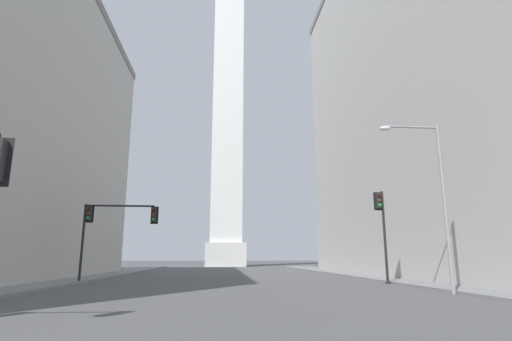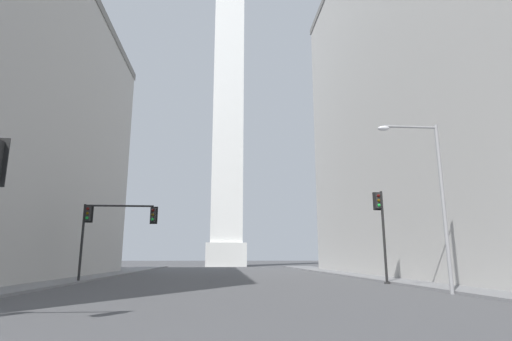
% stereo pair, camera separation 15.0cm
% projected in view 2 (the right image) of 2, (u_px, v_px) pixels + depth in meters
% --- Properties ---
extents(sidewalk_left, '(5.00, 93.59, 0.15)m').
position_uv_depth(sidewalk_left, '(45.00, 282.00, 28.17)').
color(sidewalk_left, slate).
rests_on(sidewalk_left, ground_plane).
extents(sidewalk_right, '(5.00, 93.59, 0.15)m').
position_uv_depth(sidewalk_right, '(408.00, 280.00, 30.37)').
color(sidewalk_right, slate).
rests_on(sidewalk_right, ground_plane).
extents(building_right, '(24.96, 53.78, 39.16)m').
position_uv_depth(building_right, '(507.00, 65.00, 37.80)').
color(building_right, '#B2AFAA').
rests_on(building_right, ground_plane).
extents(obelisk, '(7.78, 7.78, 70.54)m').
position_uv_depth(obelisk, '(228.00, 102.00, 85.10)').
color(obelisk, silver).
rests_on(obelisk, ground_plane).
extents(traffic_light_mid_left, '(5.57, 0.52, 5.70)m').
position_uv_depth(traffic_light_mid_left, '(109.00, 222.00, 29.80)').
color(traffic_light_mid_left, black).
rests_on(traffic_light_mid_left, ground_plane).
extents(traffic_light_mid_right, '(0.78, 0.50, 6.49)m').
position_uv_depth(traffic_light_mid_right, '(381.00, 222.00, 28.53)').
color(traffic_light_mid_right, black).
rests_on(traffic_light_mid_right, ground_plane).
extents(street_lamp, '(3.36, 0.36, 8.85)m').
position_uv_depth(street_lamp, '(432.00, 187.00, 20.95)').
color(street_lamp, gray).
rests_on(street_lamp, ground_plane).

